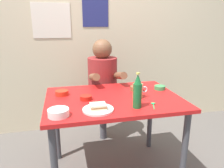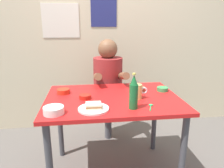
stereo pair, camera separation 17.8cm
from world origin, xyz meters
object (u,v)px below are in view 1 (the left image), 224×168
object	(u,v)px
stool	(103,111)
sauce_bowl_chili	(62,93)
beer_mug	(138,91)
person_seated	(103,76)
beer_bottle	(137,92)
plate_orange	(98,109)
sandwich	(98,106)
dining_table	(113,108)

from	to	relation	value
stool	sauce_bowl_chili	distance (m)	0.77
beer_mug	person_seated	bearing A→B (deg)	103.82
stool	person_seated	world-z (taller)	person_seated
person_seated	beer_bottle	size ratio (longest dim) A/B	2.75
beer_bottle	beer_mug	bearing A→B (deg)	68.73
plate_orange	sandwich	distance (m)	0.02
plate_orange	dining_table	bearing A→B (deg)	55.42
stool	beer_mug	size ratio (longest dim) A/B	3.57
dining_table	person_seated	bearing A→B (deg)	87.48
sandwich	sauce_bowl_chili	size ratio (longest dim) A/B	1.00
stool	plate_orange	distance (m)	0.98
beer_bottle	sauce_bowl_chili	bearing A→B (deg)	142.52
sauce_bowl_chili	beer_mug	bearing A→B (deg)	-18.85
dining_table	sauce_bowl_chili	distance (m)	0.46
sandwich	beer_bottle	world-z (taller)	beer_bottle
plate_orange	sauce_bowl_chili	xyz separation A→B (m)	(-0.25, 0.40, 0.02)
dining_table	sandwich	distance (m)	0.32
beer_mug	beer_bottle	distance (m)	0.22
dining_table	person_seated	distance (m)	0.63
dining_table	plate_orange	bearing A→B (deg)	-124.58
person_seated	sandwich	distance (m)	0.89
stool	person_seated	size ratio (longest dim) A/B	0.63
person_seated	sandwich	bearing A→B (deg)	-102.81
plate_orange	beer_mug	world-z (taller)	beer_mug
stool	beer_mug	xyz separation A→B (m)	(0.17, -0.69, 0.45)
dining_table	beer_bottle	size ratio (longest dim) A/B	4.20
dining_table	stool	size ratio (longest dim) A/B	2.44
person_seated	sauce_bowl_chili	world-z (taller)	person_seated
dining_table	person_seated	world-z (taller)	person_seated
dining_table	beer_mug	bearing A→B (deg)	-16.31
person_seated	sauce_bowl_chili	bearing A→B (deg)	-133.50
sandwich	beer_bottle	bearing A→B (deg)	-2.08
plate_orange	beer_mug	distance (m)	0.41
stool	sauce_bowl_chili	xyz separation A→B (m)	(-0.44, -0.48, 0.41)
plate_orange	beer_mug	size ratio (longest dim) A/B	1.75
plate_orange	sandwich	bearing A→B (deg)	90.00
person_seated	beer_mug	distance (m)	0.70
person_seated	plate_orange	distance (m)	0.89
stool	sandwich	size ratio (longest dim) A/B	4.09
plate_orange	beer_bottle	size ratio (longest dim) A/B	0.84
sauce_bowl_chili	stool	bearing A→B (deg)	47.18
person_seated	beer_mug	world-z (taller)	person_seated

